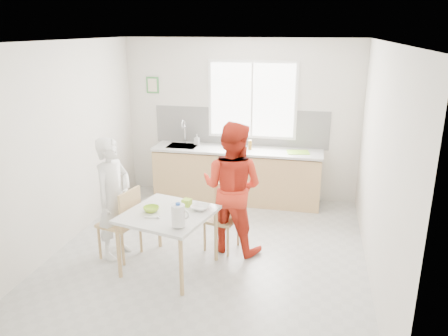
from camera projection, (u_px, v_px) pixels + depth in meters
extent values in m
plane|color=#B7B7B2|center=(209.00, 254.00, 5.75)|extent=(4.50, 4.50, 0.00)
plane|color=silver|center=(240.00, 120.00, 7.43)|extent=(4.00, 0.00, 4.00)
plane|color=silver|center=(134.00, 239.00, 3.24)|extent=(4.00, 0.00, 4.00)
plane|color=silver|center=(61.00, 147.00, 5.74)|extent=(0.00, 4.50, 4.50)
plane|color=silver|center=(379.00, 166.00, 4.94)|extent=(0.00, 4.50, 4.50)
plane|color=white|center=(207.00, 41.00, 4.92)|extent=(4.50, 4.50, 0.00)
cube|color=white|center=(252.00, 100.00, 7.27)|extent=(1.50, 0.03, 1.30)
cube|color=white|center=(252.00, 100.00, 7.25)|extent=(1.40, 0.02, 1.20)
cube|color=white|center=(252.00, 100.00, 7.25)|extent=(0.03, 0.03, 1.20)
cube|color=white|center=(240.00, 127.00, 7.46)|extent=(3.00, 0.02, 0.65)
cube|color=#418F45|center=(153.00, 85.00, 7.56)|extent=(0.22, 0.02, 0.28)
cube|color=beige|center=(152.00, 85.00, 7.55)|extent=(0.16, 0.01, 0.22)
cube|color=#DBB976|center=(237.00, 176.00, 7.43)|extent=(2.80, 0.60, 0.86)
cube|color=#3F3326|center=(236.00, 197.00, 7.55)|extent=(2.80, 0.54, 0.10)
cube|color=silver|center=(237.00, 150.00, 7.29)|extent=(2.84, 0.64, 0.04)
cube|color=#A5A5AA|center=(182.00, 147.00, 7.48)|extent=(0.50, 0.40, 0.03)
cylinder|color=silver|center=(185.00, 133.00, 7.57)|extent=(0.02, 0.02, 0.36)
torus|color=silver|center=(183.00, 124.00, 7.45)|extent=(0.02, 0.18, 0.18)
cube|color=silver|center=(168.00, 214.00, 5.20)|extent=(1.17, 1.17, 0.04)
cylinder|color=#DBB976|center=(119.00, 251.00, 5.12)|extent=(0.05, 0.05, 0.69)
cylinder|color=#DBB976|center=(159.00, 223.00, 5.86)|extent=(0.05, 0.05, 0.69)
cylinder|color=#DBB976|center=(181.00, 268.00, 4.77)|extent=(0.05, 0.05, 0.69)
cylinder|color=#DBB976|center=(216.00, 236.00, 5.51)|extent=(0.05, 0.05, 0.69)
cube|color=#DBB976|center=(119.00, 223.00, 5.59)|extent=(0.52, 0.52, 0.04)
cube|color=#DBB976|center=(130.00, 208.00, 5.43)|extent=(0.13, 0.41, 0.45)
cylinder|color=#DBB976|center=(118.00, 231.00, 5.90)|extent=(0.04, 0.04, 0.44)
cylinder|color=#DBB976|center=(99.00, 243.00, 5.58)|extent=(0.04, 0.04, 0.44)
cylinder|color=#DBB976|center=(141.00, 237.00, 5.74)|extent=(0.04, 0.04, 0.44)
cylinder|color=#DBB976|center=(123.00, 249.00, 5.42)|extent=(0.04, 0.04, 0.44)
cube|color=#DBB976|center=(222.00, 219.00, 5.79)|extent=(0.48, 0.48, 0.04)
cube|color=#DBB976|center=(227.00, 199.00, 5.88)|extent=(0.37, 0.11, 0.41)
cylinder|color=#DBB976|center=(205.00, 237.00, 5.78)|extent=(0.03, 0.03, 0.40)
cylinder|color=#DBB976|center=(228.00, 242.00, 5.64)|extent=(0.03, 0.03, 0.40)
cylinder|color=#DBB976|center=(216.00, 227.00, 6.07)|extent=(0.03, 0.03, 0.40)
cylinder|color=#DBB976|center=(238.00, 232.00, 5.94)|extent=(0.03, 0.03, 0.40)
imported|color=white|center=(114.00, 198.00, 5.51)|extent=(0.50, 0.65, 1.58)
imported|color=red|center=(232.00, 188.00, 5.66)|extent=(0.98, 0.84, 1.74)
imported|color=#A3D731|center=(151.00, 209.00, 5.22)|extent=(0.23, 0.23, 0.06)
imported|color=white|center=(200.00, 208.00, 5.28)|extent=(0.26, 0.26, 0.05)
cylinder|color=white|center=(178.00, 215.00, 4.78)|extent=(0.15, 0.15, 0.24)
cylinder|color=blue|center=(178.00, 204.00, 4.74)|extent=(0.05, 0.05, 0.03)
torus|color=white|center=(185.00, 214.00, 4.76)|extent=(0.12, 0.05, 0.12)
cube|color=#A2D731|center=(187.00, 203.00, 5.38)|extent=(0.12, 0.12, 0.09)
cylinder|color=#A5A5AA|center=(152.00, 218.00, 5.03)|extent=(0.16, 0.03, 0.01)
cube|color=#91D631|center=(298.00, 152.00, 7.06)|extent=(0.39, 0.31, 0.01)
cylinder|color=black|center=(232.00, 138.00, 7.31)|extent=(0.07, 0.07, 0.32)
cylinder|color=black|center=(229.00, 138.00, 7.40)|extent=(0.07, 0.07, 0.30)
cylinder|color=brown|center=(250.00, 145.00, 7.22)|extent=(0.06, 0.06, 0.16)
imported|color=#999999|center=(197.00, 139.00, 7.54)|extent=(0.09, 0.09, 0.18)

